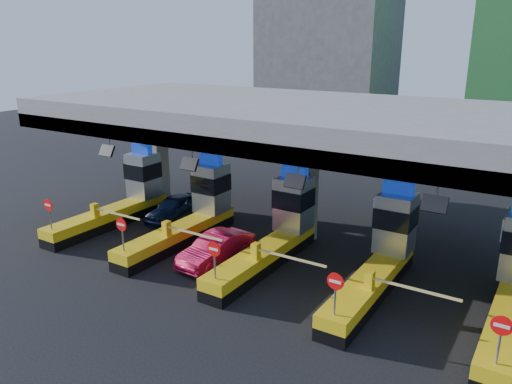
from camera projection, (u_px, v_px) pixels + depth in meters
The scene contains 9 objects.
ground at pixel (275, 260), 23.37m from camera, with size 120.00×120.00×0.00m, color black.
toll_canopy at pixel (306, 122), 23.92m from camera, with size 28.00×12.09×7.00m.
toll_lane_far_left at pixel (125, 196), 28.31m from camera, with size 4.43×8.00×4.16m.
toll_lane_left at pixel (194, 212), 25.75m from camera, with size 4.43×8.00×4.16m.
toll_lane_center at pixel (278, 230), 23.19m from camera, with size 4.43×8.00×4.16m.
toll_lane_right at pixel (383, 254), 20.64m from camera, with size 4.43×8.00×4.16m.
bg_building_concrete at pixel (328, 49), 57.06m from camera, with size 14.00×10.00×18.00m, color #4C4C49.
van at pixel (175, 208), 28.52m from camera, with size 1.68×4.17×1.42m, color black.
red_car at pixel (216, 249), 22.93m from camera, with size 1.44×4.14×1.36m, color #A50C31.
Camera 1 is at (10.73, -18.59, 9.83)m, focal length 35.00 mm.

